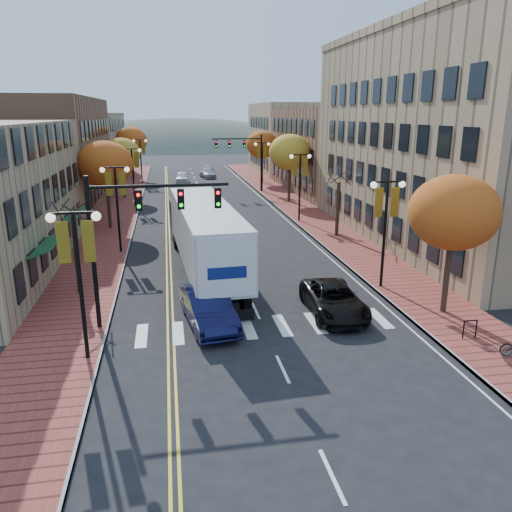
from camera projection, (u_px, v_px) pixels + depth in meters
name	position (u px, v px, depth m)	size (l,w,h in m)	color
ground	(272.00, 346.00, 21.15)	(200.00, 200.00, 0.00)	black
sidewalk_left	(119.00, 210.00, 50.38)	(4.00, 85.00, 0.15)	brown
sidewalk_right	(292.00, 204.00, 53.39)	(4.00, 85.00, 0.15)	brown
building_left_mid	(37.00, 154.00, 50.85)	(12.00, 24.00, 11.00)	brown
building_left_far	(78.00, 146.00, 74.71)	(12.00, 26.00, 9.50)	#9E8966
building_right_near	(471.00, 141.00, 37.31)	(15.00, 28.00, 15.00)	#997F5B
building_right_mid	(348.00, 150.00, 62.61)	(15.00, 24.00, 10.00)	brown
building_right_far	(302.00, 138.00, 83.28)	(15.00, 20.00, 11.00)	#9E8966
tree_left_a	(77.00, 254.00, 26.59)	(0.28, 0.28, 4.20)	#382619
tree_left_b	(105.00, 164.00, 40.85)	(4.48, 4.48, 7.21)	#382619
tree_left_c	(122.00, 154.00, 56.09)	(4.16, 4.16, 6.69)	#382619
tree_left_d	(131.00, 140.00, 72.97)	(4.61, 4.61, 7.42)	#382619
tree_right_a	(454.00, 213.00, 23.15)	(4.16, 4.16, 6.69)	#382619
tree_right_b	(338.00, 209.00, 39.07)	(0.28, 0.28, 4.20)	#382619
tree_right_c	(290.00, 152.00, 53.32)	(4.48, 4.48, 7.21)	#382619
tree_right_d	(262.00, 145.00, 68.50)	(4.35, 4.35, 7.00)	#382619
lamp_left_a	(78.00, 258.00, 18.71)	(1.96, 0.36, 6.05)	black
lamp_left_b	(116.00, 193.00, 33.85)	(1.96, 0.36, 6.05)	black
lamp_left_c	(132.00, 166.00, 50.88)	(1.96, 0.36, 6.05)	black
lamp_left_d	(140.00, 152.00, 67.91)	(1.96, 0.36, 6.05)	black
lamp_right_a	(386.00, 213.00, 26.90)	(1.96, 0.36, 6.05)	black
lamp_right_b	(300.00, 174.00, 43.93)	(1.96, 0.36, 6.05)	black
lamp_right_c	(262.00, 157.00, 60.96)	(1.96, 0.36, 6.05)	black
traffic_mast_near	(136.00, 223.00, 21.71)	(6.10, 0.35, 7.00)	black
traffic_mast_far	(246.00, 152.00, 60.44)	(6.10, 0.34, 7.00)	black
semi_truck	(202.00, 231.00, 30.36)	(3.82, 17.87, 4.43)	black
navy_sedan	(208.00, 307.00, 23.04)	(1.84, 5.26, 1.73)	black
black_suv	(334.00, 300.00, 24.33)	(2.47, 5.35, 1.49)	black
car_far_white	(182.00, 177.00, 70.26)	(1.83, 4.54, 1.55)	white
car_far_silver	(208.00, 173.00, 75.64)	(1.89, 4.65, 1.35)	#A4A3AB
car_far_oncoming	(207.00, 169.00, 81.18)	(1.45, 4.15, 1.37)	#ACABB3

